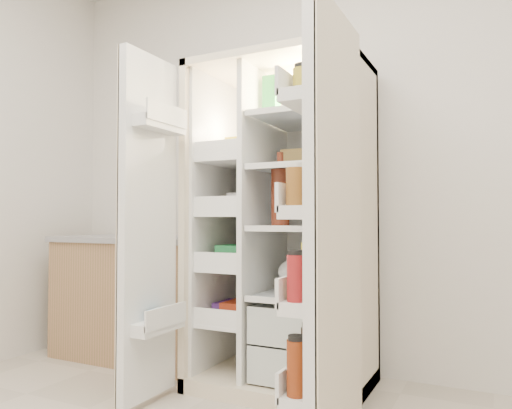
% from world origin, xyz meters
% --- Properties ---
extents(wall_back, '(4.00, 0.02, 2.70)m').
position_xyz_m(wall_back, '(0.00, 2.00, 1.35)').
color(wall_back, silver).
rests_on(wall_back, floor).
extents(refrigerator, '(0.92, 0.70, 1.80)m').
position_xyz_m(refrigerator, '(-0.14, 1.65, 0.74)').
color(refrigerator, beige).
rests_on(refrigerator, floor).
extents(freezer_door, '(0.15, 0.40, 1.72)m').
position_xyz_m(freezer_door, '(-0.66, 1.05, 0.89)').
color(freezer_door, white).
rests_on(freezer_door, floor).
extents(fridge_door, '(0.17, 0.58, 1.72)m').
position_xyz_m(fridge_door, '(0.32, 0.96, 0.87)').
color(fridge_door, white).
rests_on(fridge_door, floor).
extents(kitchen_counter, '(1.12, 0.60, 0.81)m').
position_xyz_m(kitchen_counter, '(-1.26, 1.70, 0.41)').
color(kitchen_counter, '#A07250').
rests_on(kitchen_counter, floor).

